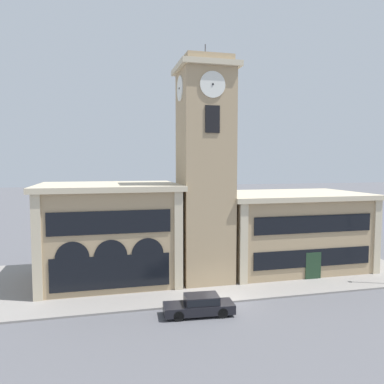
% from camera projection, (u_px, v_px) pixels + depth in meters
% --- Properties ---
extents(ground_plane, '(300.00, 300.00, 0.00)m').
position_uv_depth(ground_plane, '(225.00, 304.00, 27.99)').
color(ground_plane, '#56565B').
extents(sidewalk_kerb, '(40.88, 14.72, 0.15)m').
position_uv_depth(sidewalk_kerb, '(200.00, 274.00, 35.12)').
color(sidewalk_kerb, gray).
rests_on(sidewalk_kerb, ground_plane).
extents(clock_tower, '(5.06, 5.06, 20.63)m').
position_uv_depth(clock_tower, '(205.00, 172.00, 32.74)').
color(clock_tower, tan).
rests_on(clock_tower, ground_plane).
extents(town_hall_left_wing, '(12.21, 9.92, 8.66)m').
position_uv_depth(town_hall_left_wing, '(109.00, 232.00, 33.55)').
color(town_hall_left_wing, tan).
rests_on(town_hall_left_wing, ground_plane).
extents(town_hall_right_wing, '(14.66, 9.92, 7.54)m').
position_uv_depth(town_hall_right_wing, '(289.00, 230.00, 37.76)').
color(town_hall_right_wing, tan).
rests_on(town_hall_right_wing, ground_plane).
extents(parked_car_near, '(4.96, 2.04, 1.41)m').
position_uv_depth(parked_car_near, '(200.00, 305.00, 25.82)').
color(parked_car_near, black).
rests_on(parked_car_near, ground_plane).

